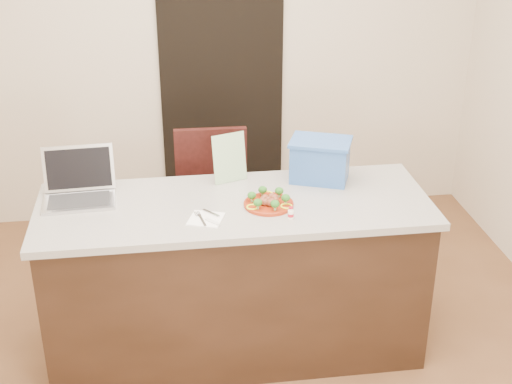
{
  "coord_description": "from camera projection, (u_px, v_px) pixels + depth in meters",
  "views": [
    {
      "loc": [
        -0.35,
        -3.06,
        2.58
      ],
      "look_at": [
        0.11,
        0.2,
        1.0
      ],
      "focal_mm": 50.0,
      "sensor_mm": 36.0,
      "label": 1
    }
  ],
  "objects": [
    {
      "name": "ground",
      "position": [
        242.0,
        373.0,
        3.89
      ],
      "size": [
        4.0,
        4.0,
        0.0
      ],
      "primitive_type": "plane",
      "color": "brown",
      "rests_on": "ground"
    },
    {
      "name": "room_shell",
      "position": [
        239.0,
        88.0,
        3.19
      ],
      "size": [
        4.0,
        4.0,
        4.0
      ],
      "color": "white",
      "rests_on": "ground"
    },
    {
      "name": "doorway",
      "position": [
        222.0,
        89.0,
        5.24
      ],
      "size": [
        0.9,
        0.02,
        2.0
      ],
      "primitive_type": "cube",
      "color": "black",
      "rests_on": "ground"
    },
    {
      "name": "island",
      "position": [
        236.0,
        277.0,
        3.92
      ],
      "size": [
        2.06,
        0.76,
        0.92
      ],
      "color": "black",
      "rests_on": "ground"
    },
    {
      "name": "plate",
      "position": [
        269.0,
        204.0,
        3.69
      ],
      "size": [
        0.26,
        0.26,
        0.02
      ],
      "rotation": [
        0.0,
        0.0,
        0.01
      ],
      "color": "maroon",
      "rests_on": "island"
    },
    {
      "name": "meatballs",
      "position": [
        269.0,
        200.0,
        3.67
      ],
      "size": [
        0.1,
        0.1,
        0.04
      ],
      "color": "brown",
      "rests_on": "plate"
    },
    {
      "name": "broccoli",
      "position": [
        269.0,
        197.0,
        3.67
      ],
      "size": [
        0.22,
        0.22,
        0.04
      ],
      "color": "#1A5015",
      "rests_on": "plate"
    },
    {
      "name": "pepper_rings",
      "position": [
        269.0,
        202.0,
        3.68
      ],
      "size": [
        0.24,
        0.22,
        0.01
      ],
      "color": "#F5F81A",
      "rests_on": "plate"
    },
    {
      "name": "napkin",
      "position": [
        206.0,
        219.0,
        3.55
      ],
      "size": [
        0.21,
        0.21,
        0.01
      ],
      "primitive_type": "cube",
      "rotation": [
        0.0,
        0.0,
        -0.34
      ],
      "color": "white",
      "rests_on": "island"
    },
    {
      "name": "fork",
      "position": [
        202.0,
        217.0,
        3.55
      ],
      "size": [
        0.04,
        0.16,
        0.0
      ],
      "rotation": [
        0.0,
        0.0,
        0.18
      ],
      "color": "#B9B8BD",
      "rests_on": "napkin"
    },
    {
      "name": "knife",
      "position": [
        212.0,
        219.0,
        3.53
      ],
      "size": [
        0.08,
        0.19,
        0.01
      ],
      "rotation": [
        0.0,
        0.0,
        0.71
      ],
      "color": "silver",
      "rests_on": "napkin"
    },
    {
      "name": "yogurt_bottle",
      "position": [
        291.0,
        214.0,
        3.55
      ],
      "size": [
        0.03,
        0.03,
        0.06
      ],
      "rotation": [
        0.0,
        0.0,
        0.07
      ],
      "color": "white",
      "rests_on": "island"
    },
    {
      "name": "laptop",
      "position": [
        79.0,
        185.0,
        3.75
      ],
      "size": [
        0.38,
        0.31,
        0.26
      ],
      "rotation": [
        0.0,
        0.0,
        0.05
      ],
      "color": "#B7B8BD",
      "rests_on": "island"
    },
    {
      "name": "leaflet",
      "position": [
        229.0,
        158.0,
        3.91
      ],
      "size": [
        0.2,
        0.1,
        0.27
      ],
      "primitive_type": "cube",
      "rotation": [
        -0.14,
        0.0,
        0.34
      ],
      "color": "silver",
      "rests_on": "island"
    },
    {
      "name": "blue_box",
      "position": [
        320.0,
        160.0,
        3.94
      ],
      "size": [
        0.39,
        0.34,
        0.23
      ],
      "rotation": [
        0.0,
        0.0,
        -0.37
      ],
      "color": "#2C559F",
      "rests_on": "island"
    },
    {
      "name": "chair",
      "position": [
        213.0,
        201.0,
        4.5
      ],
      "size": [
        0.46,
        0.46,
        1.03
      ],
      "rotation": [
        0.0,
        0.0,
        -0.02
      ],
      "color": "#381310",
      "rests_on": "ground"
    }
  ]
}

